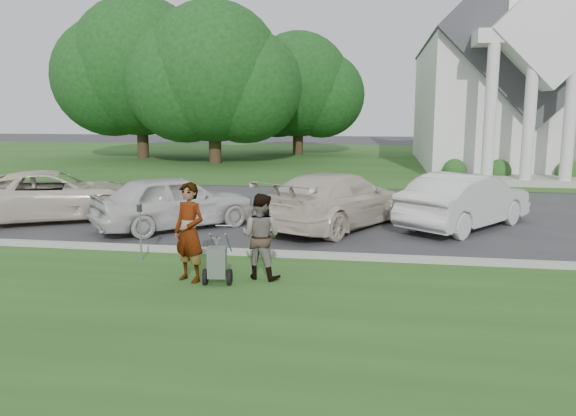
% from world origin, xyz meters
% --- Properties ---
extents(ground, '(120.00, 120.00, 0.00)m').
position_xyz_m(ground, '(0.00, 0.00, 0.00)').
color(ground, '#333335').
rests_on(ground, ground).
extents(grass_strip, '(80.00, 7.00, 0.01)m').
position_xyz_m(grass_strip, '(0.00, -3.00, 0.01)').
color(grass_strip, '#28501B').
rests_on(grass_strip, ground).
extents(church_lawn, '(80.00, 30.00, 0.01)m').
position_xyz_m(church_lawn, '(0.00, 27.00, 0.01)').
color(church_lawn, '#28501B').
rests_on(church_lawn, ground).
extents(curb, '(80.00, 0.18, 0.15)m').
position_xyz_m(curb, '(0.00, 0.55, 0.07)').
color(curb, '#9E9E93').
rests_on(curb, ground).
extents(church, '(9.19, 19.00, 24.10)m').
position_xyz_m(church, '(9.00, 23.11, 5.94)').
color(church, white).
rests_on(church, ground).
extents(tree_left, '(10.63, 8.40, 9.71)m').
position_xyz_m(tree_left, '(-8.01, 21.99, 5.11)').
color(tree_left, '#332316').
rests_on(tree_left, ground).
extents(tree_far, '(11.64, 9.20, 10.73)m').
position_xyz_m(tree_far, '(-14.01, 24.99, 5.69)').
color(tree_far, '#332316').
rests_on(tree_far, ground).
extents(tree_back, '(9.61, 7.60, 8.89)m').
position_xyz_m(tree_back, '(-4.01, 29.99, 4.73)').
color(tree_back, '#332316').
rests_on(tree_back, ground).
extents(striping_cart, '(0.56, 1.09, 0.98)m').
position_xyz_m(striping_cart, '(-0.96, -1.62, 0.42)').
color(striping_cart, black).
rests_on(striping_cart, ground).
extents(person_left, '(0.82, 0.70, 1.90)m').
position_xyz_m(person_left, '(-1.54, -1.49, 0.95)').
color(person_left, '#999999').
rests_on(person_left, ground).
extents(person_right, '(0.94, 0.81, 1.67)m').
position_xyz_m(person_right, '(-0.24, -1.09, 0.83)').
color(person_right, '#999999').
rests_on(person_right, ground).
extents(parking_meter_near, '(0.09, 0.08, 1.27)m').
position_xyz_m(parking_meter_near, '(-3.09, -0.21, 0.80)').
color(parking_meter_near, gray).
rests_on(parking_meter_near, ground).
extents(car_a, '(5.85, 4.62, 1.48)m').
position_xyz_m(car_a, '(-7.61, 3.75, 0.74)').
color(car_a, beige).
rests_on(car_a, ground).
extents(car_b, '(4.48, 4.35, 1.52)m').
position_xyz_m(car_b, '(-3.57, 3.16, 0.76)').
color(car_b, silver).
rests_on(car_b, ground).
extents(car_c, '(4.45, 5.74, 1.55)m').
position_xyz_m(car_c, '(0.86, 4.04, 0.78)').
color(car_c, beige).
rests_on(car_c, ground).
extents(car_d, '(4.14, 4.70, 1.54)m').
position_xyz_m(car_d, '(4.39, 4.52, 0.77)').
color(car_d, silver).
rests_on(car_d, ground).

